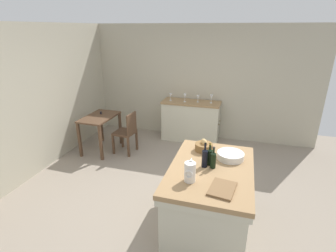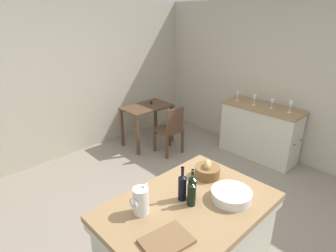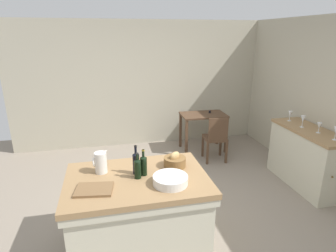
# 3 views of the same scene
# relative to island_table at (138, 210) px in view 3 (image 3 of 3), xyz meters

# --- Properties ---
(ground_plane) EXTENTS (6.76, 6.76, 0.00)m
(ground_plane) POSITION_rel_island_table_xyz_m (0.49, 0.65, -0.47)
(ground_plane) COLOR gray
(wall_back) EXTENTS (5.32, 0.12, 2.60)m
(wall_back) POSITION_rel_island_table_xyz_m (0.49, 3.25, 0.83)
(wall_back) COLOR #B2AA93
(wall_back) RESTS_ON ground
(island_table) EXTENTS (1.49, 1.02, 0.88)m
(island_table) POSITION_rel_island_table_xyz_m (0.00, 0.00, 0.00)
(island_table) COLOR #99754C
(island_table) RESTS_ON ground
(side_cabinet) EXTENTS (0.52, 1.34, 0.93)m
(side_cabinet) POSITION_rel_island_table_xyz_m (2.75, 0.82, -0.01)
(side_cabinet) COLOR #99754C
(side_cabinet) RESTS_ON ground
(writing_desk) EXTENTS (0.91, 0.58, 0.82)m
(writing_desk) POSITION_rel_island_table_xyz_m (1.65, 2.55, 0.17)
(writing_desk) COLOR #513826
(writing_desk) RESTS_ON ground
(wooden_chair) EXTENTS (0.44, 0.44, 0.89)m
(wooden_chair) POSITION_rel_island_table_xyz_m (1.69, 1.96, 0.01)
(wooden_chair) COLOR #513826
(wooden_chair) RESTS_ON ground
(pitcher) EXTENTS (0.17, 0.13, 0.27)m
(pitcher) POSITION_rel_island_table_xyz_m (-0.37, 0.20, 0.52)
(pitcher) COLOR silver
(pitcher) RESTS_ON island_table
(wash_bowl) EXTENTS (0.35, 0.35, 0.09)m
(wash_bowl) POSITION_rel_island_table_xyz_m (0.31, -0.21, 0.45)
(wash_bowl) COLOR silver
(wash_bowl) RESTS_ON island_table
(bread_basket) EXTENTS (0.25, 0.25, 0.18)m
(bread_basket) POSITION_rel_island_table_xyz_m (0.45, 0.17, 0.47)
(bread_basket) COLOR brown
(bread_basket) RESTS_ON island_table
(cutting_board) EXTENTS (0.38, 0.31, 0.02)m
(cutting_board) POSITION_rel_island_table_xyz_m (-0.43, -0.17, 0.42)
(cutting_board) COLOR brown
(cutting_board) RESTS_ON island_table
(wine_bottle_dark) EXTENTS (0.07, 0.07, 0.29)m
(wine_bottle_dark) POSITION_rel_island_table_xyz_m (0.08, 0.04, 0.52)
(wine_bottle_dark) COLOR black
(wine_bottle_dark) RESTS_ON island_table
(wine_bottle_amber) EXTENTS (0.07, 0.07, 0.32)m
(wine_bottle_amber) POSITION_rel_island_table_xyz_m (0.00, 0.09, 0.54)
(wine_bottle_amber) COLOR black
(wine_bottle_amber) RESTS_ON island_table
(wine_bottle_green) EXTENTS (0.07, 0.07, 0.28)m
(wine_bottle_green) POSITION_rel_island_table_xyz_m (0.01, -0.01, 0.52)
(wine_bottle_green) COLOR black
(wine_bottle_green) RESTS_ON island_table
(wine_glass_far_left) EXTENTS (0.07, 0.07, 0.19)m
(wine_glass_far_left) POSITION_rel_island_table_xyz_m (2.76, 0.37, 0.59)
(wine_glass_far_left) COLOR white
(wine_glass_far_left) RESTS_ON side_cabinet
(wine_glass_left) EXTENTS (0.07, 0.07, 0.15)m
(wine_glass_left) POSITION_rel_island_table_xyz_m (2.75, 0.67, 0.56)
(wine_glass_left) COLOR white
(wine_glass_left) RESTS_ON side_cabinet
(wine_glass_middle) EXTENTS (0.07, 0.07, 0.18)m
(wine_glass_middle) POSITION_rel_island_table_xyz_m (2.69, 0.96, 0.58)
(wine_glass_middle) COLOR white
(wine_glass_middle) RESTS_ON side_cabinet
(wine_glass_right) EXTENTS (0.07, 0.07, 0.17)m
(wine_glass_right) POSITION_rel_island_table_xyz_m (2.71, 1.30, 0.57)
(wine_glass_right) COLOR white
(wine_glass_right) RESTS_ON side_cabinet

